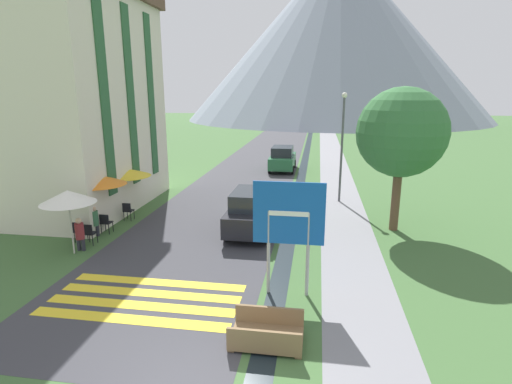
# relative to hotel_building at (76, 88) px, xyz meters

# --- Properties ---
(ground_plane) EXTENTS (160.00, 160.00, 0.00)m
(ground_plane) POSITION_rel_hotel_building_xyz_m (9.39, 8.00, -5.94)
(ground_plane) COLOR #3D6033
(road) EXTENTS (6.40, 60.00, 0.01)m
(road) POSITION_rel_hotel_building_xyz_m (6.89, 18.00, -5.94)
(road) COLOR #38383D
(road) RESTS_ON ground_plane
(footpath) EXTENTS (2.20, 60.00, 0.01)m
(footpath) POSITION_rel_hotel_building_xyz_m (12.99, 18.00, -5.94)
(footpath) COLOR slate
(footpath) RESTS_ON ground_plane
(drainage_channel) EXTENTS (0.60, 60.00, 0.00)m
(drainage_channel) POSITION_rel_hotel_building_xyz_m (10.59, 18.00, -5.94)
(drainage_channel) COLOR black
(drainage_channel) RESTS_ON ground_plane
(crosswalk_marking) EXTENTS (5.44, 2.54, 0.01)m
(crosswalk_marking) POSITION_rel_hotel_building_xyz_m (6.89, -8.56, -5.93)
(crosswalk_marking) COLOR yellow
(crosswalk_marking) RESTS_ON ground_plane
(mountain_distant) EXTENTS (61.08, 61.08, 33.91)m
(mountain_distant) POSITION_rel_hotel_building_xyz_m (14.75, 69.82, 11.01)
(mountain_distant) COLOR gray
(mountain_distant) RESTS_ON ground_plane
(hotel_building) EXTENTS (6.00, 9.17, 11.01)m
(hotel_building) POSITION_rel_hotel_building_xyz_m (0.00, 0.00, 0.00)
(hotel_building) COLOR beige
(hotel_building) RESTS_ON ground_plane
(road_sign) EXTENTS (2.03, 0.11, 3.38)m
(road_sign) POSITION_rel_hotel_building_xyz_m (10.89, -7.60, -3.72)
(road_sign) COLOR #9E9EA3
(road_sign) RESTS_ON ground_plane
(footbridge) EXTENTS (1.70, 1.10, 0.65)m
(footbridge) POSITION_rel_hotel_building_xyz_m (10.59, -10.04, -5.71)
(footbridge) COLOR brown
(footbridge) RESTS_ON ground_plane
(parked_car_near) EXTENTS (1.87, 4.08, 1.82)m
(parked_car_near) POSITION_rel_hotel_building_xyz_m (8.99, -2.44, -5.03)
(parked_car_near) COLOR black
(parked_car_near) RESTS_ON ground_plane
(parked_car_far) EXTENTS (1.85, 4.05, 1.82)m
(parked_car_far) POSITION_rel_hotel_building_xyz_m (9.07, 11.16, -5.03)
(parked_car_far) COLOR #28663D
(parked_car_far) RESTS_ON ground_plane
(cafe_chair_far_right) EXTENTS (0.40, 0.40, 0.85)m
(cafe_chair_far_right) POSITION_rel_hotel_building_xyz_m (3.11, -1.85, -5.43)
(cafe_chair_far_right) COLOR black
(cafe_chair_far_right) RESTS_ON ground_plane
(cafe_chair_middle) EXTENTS (0.40, 0.40, 0.85)m
(cafe_chair_middle) POSITION_rel_hotel_building_xyz_m (2.99, -3.61, -5.43)
(cafe_chair_middle) COLOR black
(cafe_chair_middle) RESTS_ON ground_plane
(cafe_chair_near_right) EXTENTS (0.40, 0.40, 0.85)m
(cafe_chair_near_right) POSITION_rel_hotel_building_xyz_m (2.50, -4.73, -5.43)
(cafe_chair_near_right) COLOR black
(cafe_chair_near_right) RESTS_ON ground_plane
(cafe_chair_near_left) EXTENTS (0.40, 0.40, 0.85)m
(cafe_chair_near_left) POSITION_rel_hotel_building_xyz_m (3.02, -4.91, -5.43)
(cafe_chair_near_left) COLOR black
(cafe_chair_near_left) RESTS_ON ground_plane
(cafe_umbrella_front_white) EXTENTS (1.93, 1.93, 2.39)m
(cafe_umbrella_front_white) POSITION_rel_hotel_building_xyz_m (2.91, -5.78, -3.79)
(cafe_umbrella_front_white) COLOR #B7B2A8
(cafe_umbrella_front_white) RESTS_ON ground_plane
(cafe_umbrella_middle_orange) EXTENTS (2.21, 2.21, 2.36)m
(cafe_umbrella_middle_orange) POSITION_rel_hotel_building_xyz_m (2.50, -2.91, -3.80)
(cafe_umbrella_middle_orange) COLOR #B7B2A8
(cafe_umbrella_middle_orange) RESTS_ON ground_plane
(cafe_umbrella_rear_yellow) EXTENTS (2.40, 2.40, 2.22)m
(cafe_umbrella_rear_yellow) POSITION_rel_hotel_building_xyz_m (2.52, -0.63, -3.93)
(cafe_umbrella_rear_yellow) COLOR #B7B2A8
(cafe_umbrella_rear_yellow) RESTS_ON ground_plane
(person_seated_near) EXTENTS (0.32, 0.32, 1.28)m
(person_seated_near) POSITION_rel_hotel_building_xyz_m (3.01, -5.49, -5.23)
(person_seated_near) COLOR #282833
(person_seated_near) RESTS_ON ground_plane
(person_seated_far) EXTENTS (0.32, 0.32, 1.27)m
(person_seated_far) POSITION_rel_hotel_building_xyz_m (2.71, -3.96, -5.24)
(person_seated_far) COLOR #282833
(person_seated_far) RESTS_ON ground_plane
(streetlamp) EXTENTS (0.28, 0.28, 5.74)m
(streetlamp) POSITION_rel_hotel_building_xyz_m (12.88, 3.00, -2.58)
(streetlamp) COLOR #515156
(streetlamp) RESTS_ON ground_plane
(tree_by_path) EXTENTS (3.66, 3.66, 6.00)m
(tree_by_path) POSITION_rel_hotel_building_xyz_m (14.98, -1.28, -1.79)
(tree_by_path) COLOR brown
(tree_by_path) RESTS_ON ground_plane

